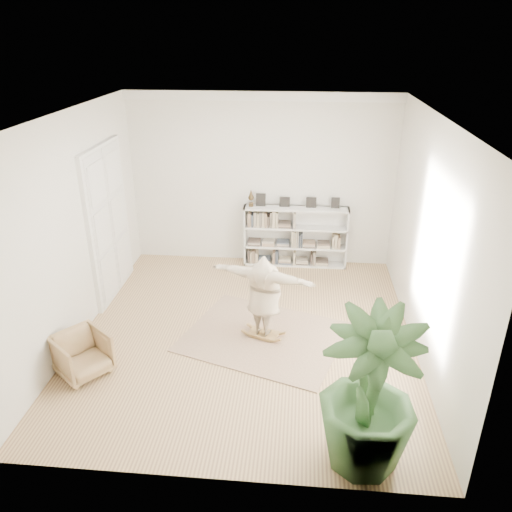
{
  "coord_description": "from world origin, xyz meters",
  "views": [
    {
      "loc": [
        0.81,
        -7.07,
        4.72
      ],
      "look_at": [
        0.13,
        0.4,
        1.27
      ],
      "focal_mm": 35.0,
      "sensor_mm": 36.0,
      "label": 1
    }
  ],
  "objects": [
    {
      "name": "bookshelf",
      "position": [
        0.74,
        2.82,
        0.64
      ],
      "size": [
        2.2,
        0.35,
        1.64
      ],
      "color": "silver",
      "rests_on": "floor"
    },
    {
      "name": "person",
      "position": [
        0.3,
        -0.08,
        0.83
      ],
      "size": [
        1.8,
        1.0,
        1.42
      ],
      "primitive_type": "imported",
      "rotation": [
        0.0,
        0.0,
        2.82
      ],
      "color": "tan",
      "rests_on": "rocker_board"
    },
    {
      "name": "houseplant",
      "position": [
        1.66,
        -2.55,
        1.01
      ],
      "size": [
        1.34,
        1.34,
        2.01
      ],
      "primitive_type": "imported",
      "rotation": [
        0.0,
        0.0,
        -0.21
      ],
      "color": "#32582C",
      "rests_on": "floor"
    },
    {
      "name": "doors",
      "position": [
        -2.7,
        1.3,
        1.4
      ],
      "size": [
        0.09,
        1.78,
        2.92
      ],
      "color": "white",
      "rests_on": "floor"
    },
    {
      "name": "rocker_board",
      "position": [
        0.3,
        -0.08,
        0.07
      ],
      "size": [
        0.55,
        0.43,
        0.1
      ],
      "rotation": [
        0.0,
        0.0,
        -0.32
      ],
      "color": "olive",
      "rests_on": "rug"
    },
    {
      "name": "rug",
      "position": [
        0.3,
        -0.08,
        0.01
      ],
      "size": [
        3.01,
        2.69,
        0.02
      ],
      "primitive_type": "cube",
      "rotation": [
        0.0,
        0.0,
        -0.32
      ],
      "color": "tan",
      "rests_on": "floor"
    },
    {
      "name": "armchair",
      "position": [
        -2.3,
        -1.26,
        0.33
      ],
      "size": [
        1.0,
        0.99,
        0.65
      ],
      "primitive_type": "imported",
      "rotation": [
        0.0,
        0.0,
        0.9
      ],
      "color": "tan",
      "rests_on": "floor"
    },
    {
      "name": "room_shell",
      "position": [
        0.0,
        2.94,
        3.51
      ],
      "size": [
        6.0,
        6.0,
        6.0
      ],
      "color": "silver",
      "rests_on": "floor"
    },
    {
      "name": "floor",
      "position": [
        0.0,
        0.0,
        0.0
      ],
      "size": [
        6.0,
        6.0,
        0.0
      ],
      "primitive_type": "plane",
      "color": "#8B6647",
      "rests_on": "ground"
    }
  ]
}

